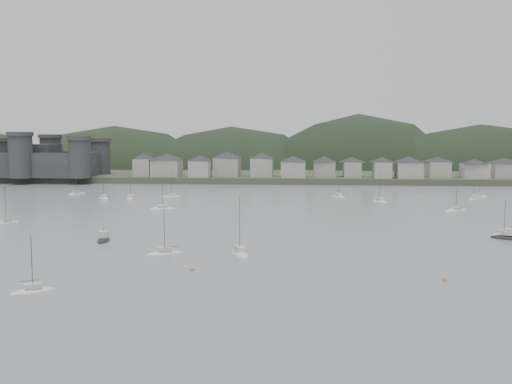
{
  "coord_description": "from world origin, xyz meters",
  "views": [
    {
      "loc": [
        13.24,
        -90.36,
        22.49
      ],
      "look_at": [
        0.0,
        75.0,
        6.0
      ],
      "focal_mm": 38.77,
      "sensor_mm": 36.0,
      "label": 1
    }
  ],
  "objects": [
    {
      "name": "ground",
      "position": [
        0.0,
        0.0,
        0.0
      ],
      "size": [
        900.0,
        900.0,
        0.0
      ],
      "primitive_type": "plane",
      "color": "slate",
      "rests_on": "ground"
    },
    {
      "name": "far_shore_land",
      "position": [
        0.0,
        295.0,
        1.5
      ],
      "size": [
        900.0,
        250.0,
        3.0
      ],
      "primitive_type": "cube",
      "color": "#383D2D",
      "rests_on": "ground"
    },
    {
      "name": "forested_ridge",
      "position": [
        4.83,
        269.4,
        -11.28
      ],
      "size": [
        851.55,
        103.94,
        102.57
      ],
      "color": "black",
      "rests_on": "ground"
    },
    {
      "name": "castle",
      "position": [
        -120.0,
        179.8,
        10.96
      ],
      "size": [
        66.0,
        43.0,
        20.0
      ],
      "color": "#303032",
      "rests_on": "far_shore_land"
    },
    {
      "name": "waterfront_town",
      "position": [
        50.59,
        183.34,
        8.66
      ],
      "size": [
        451.48,
        28.46,
        12.92
      ],
      "color": "gray",
      "rests_on": "far_shore_land"
    },
    {
      "name": "sailboat_lead",
      "position": [
        40.94,
        103.57,
        0.17
      ],
      "size": [
        5.7,
        8.77,
        11.47
      ],
      "rotation": [
        0.0,
        0.0,
        0.39
      ],
      "color": "silver",
      "rests_on": "ground"
    },
    {
      "name": "moored_fleet",
      "position": [
        -24.43,
        68.43,
        0.18
      ],
      "size": [
        245.61,
        144.47,
        12.86
      ],
      "color": "silver",
      "rests_on": "ground"
    },
    {
      "name": "motor_launch_near",
      "position": [
        59.84,
        34.26,
        0.29
      ],
      "size": [
        8.92,
        6.65,
        4.02
      ],
      "rotation": [
        0.0,
        0.0,
        1.09
      ],
      "color": "black",
      "rests_on": "ground"
    },
    {
      "name": "motor_launch_far",
      "position": [
        -29.34,
        25.18,
        0.3
      ],
      "size": [
        3.68,
        7.26,
        3.67
      ],
      "rotation": [
        0.0,
        0.0,
        3.32
      ],
      "color": "black",
      "rests_on": "ground"
    },
    {
      "name": "mooring_buoys",
      "position": [
        22.75,
        62.79,
        0.15
      ],
      "size": [
        134.84,
        134.02,
        0.7
      ],
      "color": "#C37541",
      "rests_on": "ground"
    }
  ]
}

